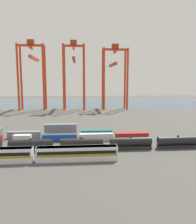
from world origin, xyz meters
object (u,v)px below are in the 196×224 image
at_px(shipping_container_9, 24,135).
at_px(gantry_crane_east, 114,71).
at_px(freight_tank_row, 82,144).
at_px(passenger_train, 35,154).
at_px(shipping_container_10, 61,134).
at_px(shipping_container_4, 60,138).
at_px(gantry_crane_central, 74,68).
at_px(gantry_crane_west, 32,68).

height_order(shipping_container_9, gantry_crane_east, gantry_crane_east).
relative_size(shipping_container_9, gantry_crane_east, 0.25).
bearing_deg(shipping_container_9, freight_tank_row, -38.53).
height_order(passenger_train, gantry_crane_east, gantry_crane_east).
bearing_deg(passenger_train, shipping_container_10, 79.34).
xyz_separation_m(shipping_container_4, shipping_container_9, (-13.76, 5.65, 0.00)).
bearing_deg(shipping_container_10, shipping_container_9, 180.00).
relative_size(freight_tank_row, shipping_container_9, 6.20).
xyz_separation_m(shipping_container_4, gantry_crane_central, (3.44, 95.75, 29.80)).
bearing_deg(shipping_container_9, gantry_crane_east, 61.76).
bearing_deg(shipping_container_10, gantry_crane_east, 68.98).
bearing_deg(freight_tank_row, gantry_crane_central, 92.28).
distance_m(shipping_container_4, shipping_container_10, 5.65).
xyz_separation_m(passenger_train, shipping_container_9, (-8.77, 26.05, -0.84)).
bearing_deg(shipping_container_10, gantry_crane_central, 87.77).
distance_m(freight_tank_row, shipping_container_9, 27.43).
height_order(gantry_crane_west, gantry_crane_east, gantry_crane_west).
bearing_deg(gantry_crane_west, gantry_crane_central, 1.10).
distance_m(gantry_crane_west, gantry_crane_east, 61.81).
distance_m(shipping_container_4, gantry_crane_east, 104.97).
bearing_deg(freight_tank_row, gantry_crane_west, 108.25).
bearing_deg(shipping_container_4, gantry_crane_central, 87.94).
bearing_deg(shipping_container_4, passenger_train, -103.73).
relative_size(shipping_container_9, shipping_container_10, 1.00).
distance_m(freight_tank_row, gantry_crane_east, 113.23).
distance_m(passenger_train, gantry_crane_east, 125.05).
bearing_deg(gantry_crane_central, gantry_crane_east, -1.06).
height_order(shipping_container_10, gantry_crane_east, gantry_crane_east).
distance_m(shipping_container_10, gantry_crane_west, 98.22).
height_order(shipping_container_9, gantry_crane_central, gantry_crane_central).
relative_size(passenger_train, freight_tank_row, 0.59).
bearing_deg(freight_tank_row, passenger_train, -144.73).
bearing_deg(gantry_crane_west, shipping_container_10, -72.99).
distance_m(freight_tank_row, gantry_crane_central, 111.15).
bearing_deg(shipping_container_9, shipping_container_4, -22.34).
bearing_deg(shipping_container_4, freight_tank_row, -56.05).
distance_m(shipping_container_4, gantry_crane_central, 100.33).
height_order(freight_tank_row, gantry_crane_west, gantry_crane_west).
distance_m(freight_tank_row, gantry_crane_west, 115.95).
height_order(passenger_train, shipping_container_4, passenger_train).
distance_m(gantry_crane_central, gantry_crane_east, 30.95).
xyz_separation_m(shipping_container_9, gantry_crane_west, (-13.70, 89.50, 29.78)).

